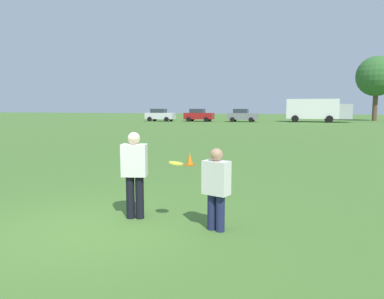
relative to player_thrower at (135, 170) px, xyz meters
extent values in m
plane|color=#47702D|center=(-0.63, -0.89, -0.96)|extent=(197.85, 197.85, 0.00)
cylinder|color=black|center=(-0.09, -0.02, -0.54)|extent=(0.17, 0.17, 0.84)
cylinder|color=black|center=(0.09, 0.02, -0.54)|extent=(0.17, 0.17, 0.84)
cube|color=silver|center=(0.00, 0.00, 0.20)|extent=(0.53, 0.38, 0.62)
sphere|color=beige|center=(0.00, 0.00, 0.62)|extent=(0.24, 0.24, 0.24)
cylinder|color=#1E234C|center=(1.76, -0.26, -0.63)|extent=(0.16, 0.16, 0.65)
cylinder|color=#1E234C|center=(1.59, -0.20, -0.63)|extent=(0.16, 0.16, 0.65)
cube|color=silver|center=(1.68, -0.23, -0.01)|extent=(0.51, 0.39, 0.59)
sphere|color=tan|center=(1.68, -0.23, 0.40)|extent=(0.23, 0.23, 0.23)
cylinder|color=yellow|center=(0.89, -0.11, 0.20)|extent=(0.27, 0.27, 0.07)
cube|color=#D8590C|center=(-0.84, 6.42, -0.94)|extent=(0.32, 0.32, 0.03)
cone|color=orange|center=(-0.84, 6.42, -0.70)|extent=(0.24, 0.24, 0.45)
cube|color=silver|center=(-16.54, 43.05, -0.18)|extent=(4.22, 1.84, 0.90)
cube|color=#2D333D|center=(-16.79, 43.05, 0.54)|extent=(2.02, 1.66, 0.64)
cylinder|color=black|center=(-15.25, 44.07, -0.63)|extent=(0.66, 0.23, 0.66)
cylinder|color=black|center=(-15.23, 42.07, -0.63)|extent=(0.66, 0.23, 0.66)
cylinder|color=black|center=(-17.85, 44.04, -0.63)|extent=(0.66, 0.23, 0.66)
cylinder|color=black|center=(-17.83, 42.04, -0.63)|extent=(0.66, 0.23, 0.66)
cube|color=maroon|center=(-10.93, 44.10, -0.18)|extent=(4.22, 1.84, 0.90)
cube|color=#2D333D|center=(-11.18, 44.10, 0.54)|extent=(2.02, 1.66, 0.64)
cylinder|color=black|center=(-9.64, 45.11, -0.63)|extent=(0.66, 0.23, 0.66)
cylinder|color=black|center=(-9.62, 43.11, -0.63)|extent=(0.66, 0.23, 0.66)
cylinder|color=black|center=(-12.24, 45.08, -0.63)|extent=(0.66, 0.23, 0.66)
cylinder|color=black|center=(-12.22, 43.09, -0.63)|extent=(0.66, 0.23, 0.66)
cube|color=slate|center=(-4.68, 44.64, -0.18)|extent=(4.22, 1.84, 0.90)
cube|color=#2D333D|center=(-4.93, 44.64, 0.54)|extent=(2.02, 1.66, 0.64)
cylinder|color=black|center=(-3.39, 45.65, -0.63)|extent=(0.66, 0.23, 0.66)
cylinder|color=black|center=(-3.37, 43.65, -0.63)|extent=(0.66, 0.23, 0.66)
cylinder|color=black|center=(-5.99, 45.62, -0.63)|extent=(0.66, 0.23, 0.66)
cylinder|color=black|center=(-5.97, 43.63, -0.63)|extent=(0.66, 0.23, 0.66)
cube|color=white|center=(4.66, 46.42, 0.87)|extent=(6.83, 2.57, 2.70)
cube|color=#B2B2B7|center=(8.86, 46.47, 0.52)|extent=(1.82, 2.32, 2.00)
cylinder|color=black|center=(6.86, 47.81, -0.48)|extent=(0.96, 0.29, 0.96)
cylinder|color=black|center=(6.89, 45.07, -0.48)|extent=(0.96, 0.29, 0.96)
cylinder|color=black|center=(2.44, 47.77, -0.48)|extent=(0.96, 0.29, 0.96)
cylinder|color=black|center=(2.47, 45.03, -0.48)|extent=(0.96, 0.29, 0.96)
cylinder|color=brown|center=(13.79, 53.25, 1.10)|extent=(0.69, 0.69, 4.12)
sphere|color=#33662D|center=(13.79, 53.25, 5.67)|extent=(5.89, 5.89, 5.89)
camera|label=1|loc=(3.03, -6.26, 1.24)|focal=33.61mm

